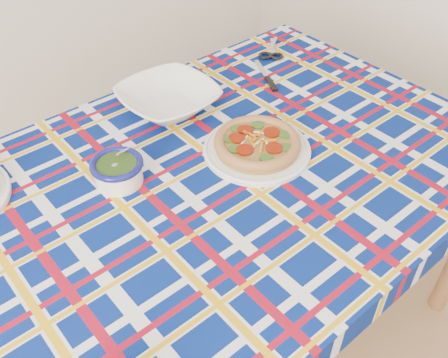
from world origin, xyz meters
TOP-DOWN VIEW (x-y plane):
  - dining_table at (0.43, 0.43)m, footprint 1.71×1.12m
  - tablecloth at (0.43, 0.43)m, footprint 1.74×1.15m
  - main_focaccia_plate at (0.61, 0.44)m, footprint 0.32×0.32m
  - pesto_bowl at (0.25, 0.56)m, footprint 0.15×0.15m
  - serving_bowl at (0.53, 0.77)m, footprint 0.31×0.31m
  - table_knife at (0.92, 0.77)m, footprint 0.11×0.22m
  - kitchen_scissors at (1.06, 0.88)m, footprint 0.21×0.21m

SIDE VIEW (x-z plane):
  - dining_table at x=0.43m, z-range 0.31..1.09m
  - tablecloth at x=0.43m, z-range 0.67..0.78m
  - table_knife at x=0.92m, z-range 0.78..0.79m
  - kitchen_scissors at x=1.06m, z-range 0.78..0.80m
  - main_focaccia_plate at x=0.61m, z-range 0.78..0.84m
  - serving_bowl at x=0.53m, z-range 0.78..0.85m
  - pesto_bowl at x=0.25m, z-range 0.78..0.86m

